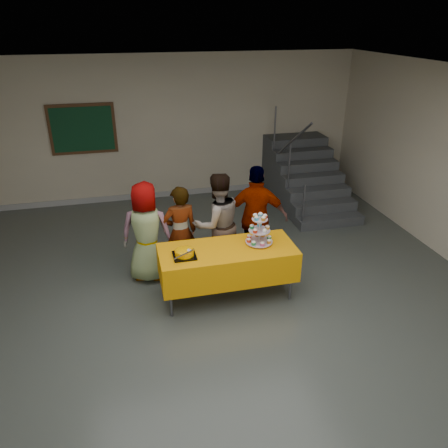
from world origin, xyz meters
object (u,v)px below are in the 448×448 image
(schoolchild_a, at_px, (147,232))
(staircase, at_px, (303,178))
(bear_cake, at_px, (184,252))
(schoolchild_b, at_px, (180,232))
(cupcake_stand, at_px, (259,232))
(schoolchild_d, at_px, (256,217))
(noticeboard, at_px, (83,129))
(bake_table, at_px, (227,262))
(schoolchild_c, at_px, (217,224))

(schoolchild_a, xyz_separation_m, staircase, (3.51, 2.42, -0.28))
(bear_cake, xyz_separation_m, schoolchild_a, (-0.43, 0.82, -0.06))
(schoolchild_b, bearing_deg, staircase, -148.87)
(schoolchild_a, bearing_deg, cupcake_stand, 168.19)
(cupcake_stand, distance_m, schoolchild_d, 0.75)
(cupcake_stand, bearing_deg, noticeboard, 121.71)
(schoolchild_b, relative_size, schoolchild_d, 0.88)
(bake_table, relative_size, staircase, 0.78)
(schoolchild_c, xyz_separation_m, noticeboard, (-2.01, 3.29, 0.80))
(bake_table, relative_size, schoolchild_c, 1.17)
(bear_cake, relative_size, schoolchild_c, 0.22)
(bear_cake, distance_m, schoolchild_c, 1.01)
(schoolchild_b, distance_m, noticeboard, 3.69)
(schoolchild_b, distance_m, schoolchild_d, 1.20)
(schoolchild_a, bearing_deg, schoolchild_b, -169.99)
(cupcake_stand, distance_m, schoolchild_c, 0.82)
(bake_table, distance_m, schoolchild_b, 0.92)
(schoolchild_d, distance_m, noticeboard, 4.25)
(cupcake_stand, height_order, schoolchild_d, schoolchild_d)
(staircase, xyz_separation_m, noticeboard, (-4.46, 0.84, 1.11))
(bear_cake, bearing_deg, schoolchild_d, 33.46)
(bake_table, xyz_separation_m, staircase, (2.47, 3.17, -0.07))
(bake_table, height_order, staircase, staircase)
(cupcake_stand, relative_size, noticeboard, 0.34)
(schoolchild_a, bearing_deg, schoolchild_d, -166.41)
(schoolchild_a, xyz_separation_m, schoolchild_b, (0.49, -0.03, -0.04))
(schoolchild_a, relative_size, staircase, 0.64)
(schoolchild_b, height_order, schoolchild_d, schoolchild_d)
(staircase, bearing_deg, cupcake_stand, -122.70)
(schoolchild_b, bearing_deg, schoolchild_c, 172.00)
(cupcake_stand, height_order, noticeboard, noticeboard)
(bear_cake, height_order, schoolchild_c, schoolchild_c)
(schoolchild_a, xyz_separation_m, noticeboard, (-0.94, 3.26, 0.83))
(cupcake_stand, distance_m, bear_cake, 1.08)
(schoolchild_c, distance_m, schoolchild_d, 0.63)
(bake_table, distance_m, cupcake_stand, 0.61)
(schoolchild_b, xyz_separation_m, schoolchild_c, (0.57, -0.00, 0.08))
(schoolchild_b, bearing_deg, bake_table, 118.92)
(schoolchild_d, bearing_deg, schoolchild_c, 20.94)
(cupcake_stand, bearing_deg, schoolchild_c, 123.11)
(bear_cake, bearing_deg, noticeboard, 108.66)
(bear_cake, relative_size, schoolchild_a, 0.23)
(cupcake_stand, relative_size, schoolchild_b, 0.31)
(schoolchild_c, bearing_deg, cupcake_stand, 111.96)
(schoolchild_d, bearing_deg, noticeboard, -33.41)
(schoolchild_a, relative_size, schoolchild_d, 0.93)
(schoolchild_a, distance_m, noticeboard, 3.49)
(schoolchild_b, bearing_deg, noticeboard, -74.31)
(bake_table, xyz_separation_m, noticeboard, (-1.98, 4.01, 1.04))
(bake_table, relative_size, noticeboard, 1.45)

